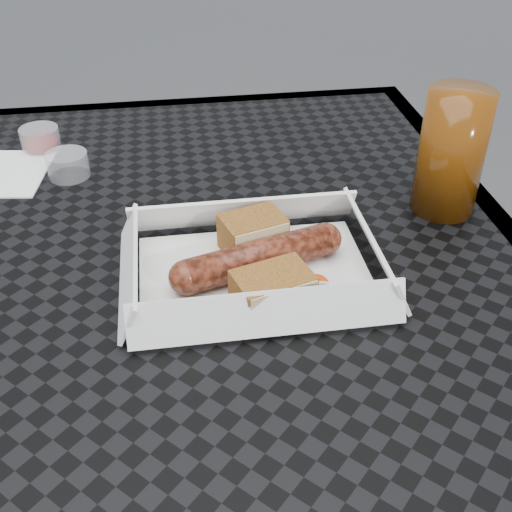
# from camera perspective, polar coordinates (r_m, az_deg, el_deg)

# --- Properties ---
(patio_table) EXTENTS (0.80, 0.80, 0.74)m
(patio_table) POSITION_cam_1_polar(r_m,az_deg,el_deg) (0.71, -9.16, -4.43)
(patio_table) COLOR black
(patio_table) RESTS_ON ground
(food_tray) EXTENTS (0.22, 0.15, 0.00)m
(food_tray) POSITION_cam_1_polar(r_m,az_deg,el_deg) (0.62, -0.14, -1.56)
(food_tray) COLOR white
(food_tray) RESTS_ON patio_table
(bratwurst) EXTENTS (0.17, 0.07, 0.03)m
(bratwurst) POSITION_cam_1_polar(r_m,az_deg,el_deg) (0.61, 0.22, -0.14)
(bratwurst) COLOR maroon
(bratwurst) RESTS_ON food_tray
(bread_near) EXTENTS (0.07, 0.06, 0.04)m
(bread_near) POSITION_cam_1_polar(r_m,az_deg,el_deg) (0.64, -0.29, 2.00)
(bread_near) COLOR brown
(bread_near) RESTS_ON food_tray
(bread_far) EXTENTS (0.08, 0.06, 0.03)m
(bread_far) POSITION_cam_1_polar(r_m,az_deg,el_deg) (0.57, 1.48, -3.03)
(bread_far) COLOR brown
(bread_far) RESTS_ON food_tray
(veg_garnish) EXTENTS (0.03, 0.03, 0.00)m
(veg_garnish) POSITION_cam_1_polar(r_m,az_deg,el_deg) (0.59, 5.38, -3.33)
(veg_garnish) COLOR red
(veg_garnish) RESTS_ON food_tray
(condiment_cup_sauce) EXTENTS (0.05, 0.05, 0.03)m
(condiment_cup_sauce) POSITION_cam_1_polar(r_m,az_deg,el_deg) (0.89, -18.63, 9.82)
(condiment_cup_sauce) COLOR maroon
(condiment_cup_sauce) RESTS_ON patio_table
(condiment_cup_empty) EXTENTS (0.05, 0.05, 0.03)m
(condiment_cup_empty) POSITION_cam_1_polar(r_m,az_deg,el_deg) (0.82, -16.39, 7.78)
(condiment_cup_empty) COLOR silver
(condiment_cup_empty) RESTS_ON patio_table
(drink_glass) EXTENTS (0.07, 0.07, 0.14)m
(drink_glass) POSITION_cam_1_polar(r_m,az_deg,el_deg) (0.72, 16.98, 8.78)
(drink_glass) COLOR #562A07
(drink_glass) RESTS_ON patio_table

